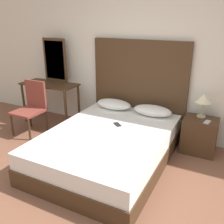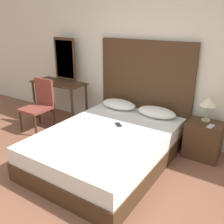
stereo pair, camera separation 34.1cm
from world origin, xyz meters
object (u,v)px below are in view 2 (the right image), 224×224
(table_lamp, at_px, (208,102))
(chair, at_px, (40,102))
(nightstand, at_px, (203,140))
(vanity_desk, at_px, (59,89))
(bed, at_px, (108,146))
(phone_on_bed, at_px, (118,125))
(phone_on_nightstand, at_px, (211,126))

(table_lamp, bearing_deg, chair, -166.60)
(nightstand, distance_m, vanity_desk, 2.75)
(table_lamp, bearing_deg, vanity_desk, -176.40)
(table_lamp, xyz_separation_m, chair, (-2.72, -0.65, -0.32))
(nightstand, relative_size, table_lamp, 1.51)
(vanity_desk, bearing_deg, bed, -24.61)
(phone_on_bed, relative_size, table_lamp, 0.45)
(vanity_desk, bearing_deg, table_lamp, 3.60)
(vanity_desk, bearing_deg, chair, -92.03)
(phone_on_nightstand, height_order, vanity_desk, vanity_desk)
(phone_on_bed, xyz_separation_m, chair, (-1.66, 0.01, 0.03))
(phone_on_bed, distance_m, nightstand, 1.24)
(bed, bearing_deg, chair, 170.73)
(bed, distance_m, phone_on_bed, 0.35)
(phone_on_bed, bearing_deg, bed, -92.06)
(chair, bearing_deg, bed, -9.27)
(phone_on_bed, distance_m, table_lamp, 1.30)
(phone_on_nightstand, xyz_separation_m, chair, (-2.83, -0.48, -0.05))
(phone_on_bed, bearing_deg, chair, 179.77)
(table_lamp, distance_m, chair, 2.81)
(nightstand, bearing_deg, phone_on_bed, -151.85)
(nightstand, relative_size, chair, 0.59)
(vanity_desk, xyz_separation_m, chair, (-0.02, -0.48, -0.15))
(table_lamp, xyz_separation_m, vanity_desk, (-2.70, -0.17, -0.17))
(nightstand, bearing_deg, phone_on_nightstand, -46.58)
(phone_on_nightstand, bearing_deg, chair, -170.44)
(table_lamp, relative_size, chair, 0.39)
(bed, relative_size, phone_on_nightstand, 13.32)
(bed, height_order, phone_on_nightstand, phone_on_nightstand)
(chair, bearing_deg, phone_on_bed, -0.23)
(chair, bearing_deg, table_lamp, 13.40)
(bed, relative_size, chair, 2.37)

